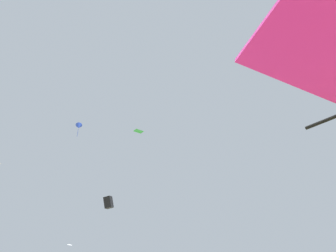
{
  "coord_description": "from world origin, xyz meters",
  "views": [
    {
      "loc": [
        -1.73,
        -1.0,
        0.94
      ],
      "look_at": [
        0.22,
        1.8,
        3.03
      ],
      "focal_mm": 34.87,
      "sensor_mm": 36.0,
      "label": 1
    }
  ],
  "objects_px": {
    "distant_kite_blue_high_left": "(79,127)",
    "distant_kite_green_low_right": "(139,131)",
    "distant_kite_black_far_center": "(108,202)",
    "distant_kite_white_low_left": "(70,245)"
  },
  "relations": [
    {
      "from": "distant_kite_blue_high_left",
      "to": "distant_kite_green_low_right",
      "type": "bearing_deg",
      "value": -70.72
    },
    {
      "from": "distant_kite_white_low_left",
      "to": "distant_kite_green_low_right",
      "type": "xyz_separation_m",
      "value": [
        0.05,
        -12.89,
        7.03
      ]
    },
    {
      "from": "distant_kite_blue_high_left",
      "to": "distant_kite_green_low_right",
      "type": "height_order",
      "value": "distant_kite_blue_high_left"
    },
    {
      "from": "distant_kite_black_far_center",
      "to": "distant_kite_white_low_left",
      "type": "bearing_deg",
      "value": 78.68
    },
    {
      "from": "distant_kite_blue_high_left",
      "to": "distant_kite_green_low_right",
      "type": "relative_size",
      "value": 1.61
    },
    {
      "from": "distant_kite_green_low_right",
      "to": "distant_kite_blue_high_left",
      "type": "bearing_deg",
      "value": 109.28
    },
    {
      "from": "distant_kite_black_far_center",
      "to": "distant_kite_green_low_right",
      "type": "xyz_separation_m",
      "value": [
        3.05,
        2.12,
        7.31
      ]
    },
    {
      "from": "distant_kite_white_low_left",
      "to": "distant_kite_black_far_center",
      "type": "bearing_deg",
      "value": -101.32
    },
    {
      "from": "distant_kite_black_far_center",
      "to": "distant_kite_green_low_right",
      "type": "bearing_deg",
      "value": 34.84
    },
    {
      "from": "distant_kite_blue_high_left",
      "to": "distant_kite_green_low_right",
      "type": "xyz_separation_m",
      "value": [
        2.7,
        -7.73,
        -3.34
      ]
    }
  ]
}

